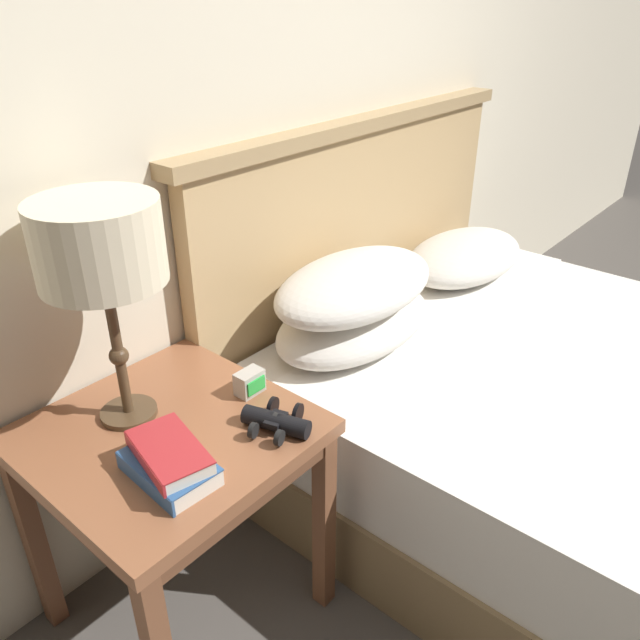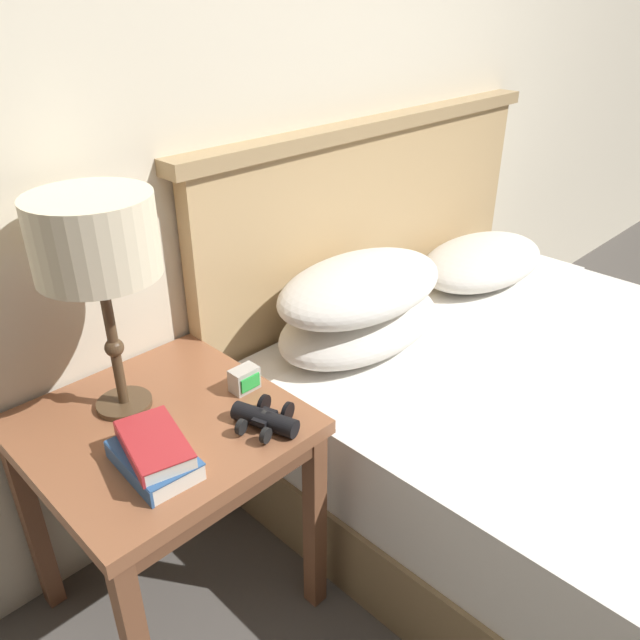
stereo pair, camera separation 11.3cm
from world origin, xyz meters
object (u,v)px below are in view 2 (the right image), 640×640
at_px(nightstand, 163,449).
at_px(table_lamp, 95,242).
at_px(bed, 586,439).
at_px(book_on_nightstand, 154,460).
at_px(binoculars_pair, 265,419).
at_px(book_stacked_on_top, 153,444).
at_px(alarm_clock, 245,379).

distance_m(nightstand, table_lamp, 0.51).
xyz_separation_m(nightstand, bed, (1.06, -0.61, -0.24)).
bearing_deg(book_on_nightstand, bed, -22.34).
xyz_separation_m(table_lamp, binoculars_pair, (0.18, -0.30, -0.40)).
xyz_separation_m(bed, table_lamp, (-1.09, 0.72, 0.74)).
relative_size(book_stacked_on_top, binoculars_pair, 1.33).
relative_size(table_lamp, alarm_clock, 7.41).
height_order(nightstand, bed, bed).
bearing_deg(bed, book_on_nightstand, 157.66).
xyz_separation_m(nightstand, table_lamp, (-0.02, 0.11, 0.50)).
height_order(nightstand, book_stacked_on_top, book_stacked_on_top).
relative_size(nightstand, book_stacked_on_top, 2.80).
bearing_deg(binoculars_pair, book_stacked_on_top, 165.47).
bearing_deg(alarm_clock, binoculars_pair, -112.61).
bearing_deg(nightstand, binoculars_pair, -50.22).
bearing_deg(table_lamp, nightstand, -77.40).
height_order(bed, book_stacked_on_top, bed).
bearing_deg(alarm_clock, table_lamp, 148.45).
bearing_deg(table_lamp, book_stacked_on_top, -104.54).
xyz_separation_m(bed, book_stacked_on_top, (-1.15, 0.48, 0.38)).
distance_m(table_lamp, book_on_nightstand, 0.47).
relative_size(nightstand, alarm_clock, 8.79).
bearing_deg(book_on_nightstand, book_stacked_on_top, 27.50).
relative_size(table_lamp, book_on_nightstand, 2.46).
bearing_deg(nightstand, book_stacked_on_top, -123.66).
height_order(nightstand, alarm_clock, alarm_clock).
bearing_deg(bed, book_stacked_on_top, 157.38).
relative_size(nightstand, table_lamp, 1.18).
relative_size(table_lamp, binoculars_pair, 3.15).
distance_m(nightstand, alarm_clock, 0.25).
relative_size(book_stacked_on_top, alarm_clock, 3.14).
bearing_deg(nightstand, book_on_nightstand, -125.04).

